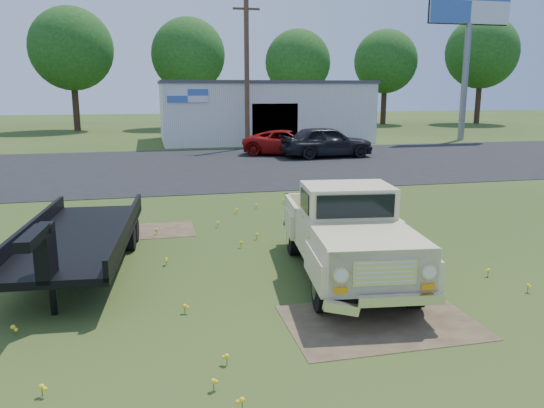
# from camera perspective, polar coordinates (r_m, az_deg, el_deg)

# --- Properties ---
(ground) EXTENTS (140.00, 140.00, 0.00)m
(ground) POSITION_cam_1_polar(r_m,az_deg,el_deg) (11.05, -2.14, -6.94)
(ground) COLOR #294215
(ground) RESTS_ON ground
(asphalt_lot) EXTENTS (90.00, 14.00, 0.02)m
(asphalt_lot) POSITION_cam_1_polar(r_m,az_deg,el_deg) (25.58, -8.61, 4.01)
(asphalt_lot) COLOR black
(asphalt_lot) RESTS_ON ground
(dirt_patch_a) EXTENTS (3.00, 2.00, 0.01)m
(dirt_patch_a) POSITION_cam_1_polar(r_m,az_deg,el_deg) (8.82, 11.59, -12.35)
(dirt_patch_a) COLOR #493827
(dirt_patch_a) RESTS_ON ground
(dirt_patch_b) EXTENTS (2.20, 1.60, 0.01)m
(dirt_patch_b) POSITION_cam_1_polar(r_m,az_deg,el_deg) (14.22, -12.83, -2.84)
(dirt_patch_b) COLOR #493827
(dirt_patch_b) RESTS_ON ground
(commercial_building) EXTENTS (14.20, 8.20, 4.15)m
(commercial_building) POSITION_cam_1_polar(r_m,az_deg,el_deg) (38.11, -1.07, 10.02)
(commercial_building) COLOR beige
(commercial_building) RESTS_ON ground
(billboard) EXTENTS (6.10, 0.45, 11.05)m
(billboard) POSITION_cam_1_polar(r_m,az_deg,el_deg) (41.01, 20.47, 18.45)
(billboard) COLOR slate
(billboard) RESTS_ON ground
(utility_pole_mid) EXTENTS (1.60, 0.30, 9.00)m
(utility_pole_mid) POSITION_cam_1_polar(r_m,az_deg,el_deg) (32.81, -2.73, 14.00)
(utility_pole_mid) COLOR #3F281D
(utility_pole_mid) RESTS_ON ground
(treeline_c) EXTENTS (7.04, 7.04, 10.47)m
(treeline_c) POSITION_cam_1_polar(r_m,az_deg,el_deg) (50.22, -20.77, 15.33)
(treeline_c) COLOR #372419
(treeline_c) RESTS_ON ground
(treeline_d) EXTENTS (6.72, 6.72, 10.00)m
(treeline_d) POSITION_cam_1_polar(r_m,az_deg,el_deg) (50.99, -8.98, 15.54)
(treeline_d) COLOR #372419
(treeline_d) RESTS_ON ground
(treeline_e) EXTENTS (6.08, 6.08, 9.04)m
(treeline_e) POSITION_cam_1_polar(r_m,az_deg,el_deg) (51.24, 2.79, 14.95)
(treeline_e) COLOR #372419
(treeline_e) RESTS_ON ground
(treeline_f) EXTENTS (6.40, 6.40, 9.52)m
(treeline_f) POSITION_cam_1_polar(r_m,az_deg,el_deg) (57.09, 12.11, 14.75)
(treeline_f) COLOR #372419
(treeline_f) RESTS_ON ground
(treeline_g) EXTENTS (7.36, 7.36, 10.95)m
(treeline_g) POSITION_cam_1_polar(r_m,az_deg,el_deg) (60.76, 21.65, 14.91)
(treeline_g) COLOR #372419
(treeline_g) RESTS_ON ground
(vintage_pickup_truck) EXTENTS (2.59, 5.31, 1.86)m
(vintage_pickup_truck) POSITION_cam_1_polar(r_m,az_deg,el_deg) (10.41, 8.00, -2.93)
(vintage_pickup_truck) COLOR beige
(vintage_pickup_truck) RESTS_ON ground
(flatbed_trailer) EXTENTS (2.46, 6.05, 1.61)m
(flatbed_trailer) POSITION_cam_1_polar(r_m,az_deg,el_deg) (11.43, -20.05, -2.83)
(flatbed_trailer) COLOR black
(flatbed_trailer) RESTS_ON ground
(red_pickup) EXTENTS (5.39, 4.07, 1.36)m
(red_pickup) POSITION_cam_1_polar(r_m,az_deg,el_deg) (29.61, 1.70, 6.59)
(red_pickup) COLOR maroon
(red_pickup) RESTS_ON ground
(dark_sedan) EXTENTS (5.01, 2.25, 1.67)m
(dark_sedan) POSITION_cam_1_polar(r_m,az_deg,el_deg) (28.75, 5.91, 6.67)
(dark_sedan) COLOR black
(dark_sedan) RESTS_ON ground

